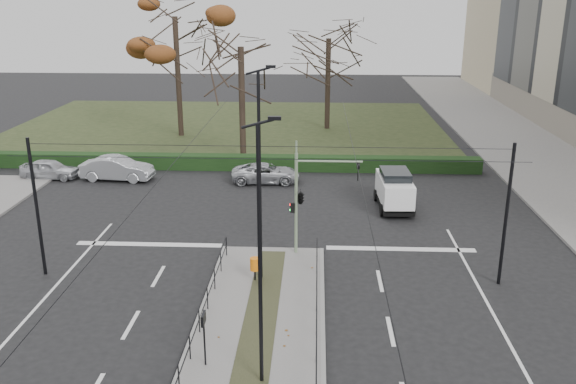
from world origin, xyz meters
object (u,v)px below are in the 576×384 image
at_px(bare_tree_near, 241,55).
at_px(parked_car_fourth, 266,173).
at_px(parked_car_first, 50,169).
at_px(litter_bin, 255,264).
at_px(streetlamp_median_far, 260,175).
at_px(white_van, 394,189).
at_px(traffic_light, 302,196).
at_px(info_panel, 204,325).
at_px(streetlamp_median_near, 260,256).
at_px(parked_car_second, 117,168).
at_px(bare_tree_center, 329,45).
at_px(rust_tree, 175,17).

bearing_deg(bare_tree_near, parked_car_fourth, -69.49).
bearing_deg(parked_car_first, litter_bin, -131.17).
bearing_deg(parked_car_first, bare_tree_near, -62.12).
height_order(streetlamp_median_far, bare_tree_near, bare_tree_near).
xyz_separation_m(litter_bin, white_van, (6.84, 9.64, 0.30)).
bearing_deg(bare_tree_near, streetlamp_median_far, -81.06).
bearing_deg(traffic_light, info_panel, -107.57).
distance_m(streetlamp_median_near, bare_tree_near, 27.19).
distance_m(streetlamp_median_near, streetlamp_median_far, 7.19).
bearing_deg(bare_tree_near, litter_bin, -81.89).
relative_size(parked_car_first, parked_car_second, 0.81).
distance_m(traffic_light, litter_bin, 4.04).
xyz_separation_m(parked_car_second, bare_tree_near, (7.48, 5.63, 6.63)).
xyz_separation_m(litter_bin, info_panel, (-0.99, -6.10, 0.73)).
height_order(streetlamp_median_near, parked_car_fourth, streetlamp_median_near).
height_order(streetlamp_median_far, bare_tree_center, bare_tree_center).
bearing_deg(parked_car_second, bare_tree_near, -48.60).
distance_m(parked_car_second, bare_tree_near, 11.47).
distance_m(info_panel, bare_tree_near, 26.69).
bearing_deg(streetlamp_median_near, streetlamp_median_far, 95.26).
height_order(info_panel, parked_car_second, info_panel).
relative_size(parked_car_second, bare_tree_near, 0.44).
bearing_deg(streetlamp_median_near, white_van, 70.23).
relative_size(parked_car_first, bare_tree_center, 0.36).
bearing_deg(rust_tree, parked_car_fourth, -57.15).
bearing_deg(parked_car_second, rust_tree, -1.92).
height_order(traffic_light, parked_car_second, traffic_light).
relative_size(traffic_light, bare_tree_center, 0.46).
bearing_deg(parked_car_fourth, streetlamp_median_near, -177.95).
relative_size(parked_car_first, white_van, 0.92).
height_order(parked_car_first, rust_tree, rust_tree).
xyz_separation_m(streetlamp_median_far, parked_car_first, (-15.02, 14.06, -3.97)).
distance_m(parked_car_first, bare_tree_center, 25.05).
bearing_deg(traffic_light, litter_bin, -122.39).
relative_size(parked_car_first, bare_tree_near, 0.36).
height_order(info_panel, white_van, white_van).
bearing_deg(parked_car_second, traffic_light, -128.45).
distance_m(traffic_light, bare_tree_center, 27.73).
distance_m(parked_car_fourth, bare_tree_center, 17.89).
distance_m(litter_bin, white_van, 11.83).
bearing_deg(streetlamp_median_far, white_van, 54.83).
height_order(parked_car_second, white_van, white_van).
bearing_deg(litter_bin, parked_car_second, 125.86).
bearing_deg(litter_bin, rust_tree, 108.32).
height_order(parked_car_fourth, bare_tree_near, bare_tree_near).
distance_m(info_panel, streetlamp_median_far, 7.17).
distance_m(info_panel, bare_tree_center, 37.09).
xyz_separation_m(litter_bin, bare_tree_near, (-2.83, 19.89, 6.54)).
bearing_deg(parked_car_fourth, rust_tree, 30.53).
bearing_deg(bare_tree_center, streetlamp_median_far, -95.96).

